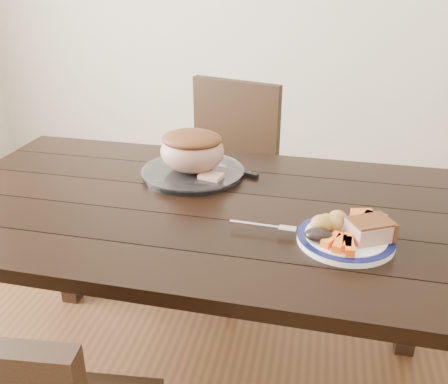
% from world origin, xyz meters
% --- Properties ---
extents(dining_table, '(1.63, 0.95, 0.75)m').
position_xyz_m(dining_table, '(0.00, 0.00, 0.66)').
color(dining_table, black).
rests_on(dining_table, ground).
extents(chair_far, '(0.53, 0.53, 0.93)m').
position_xyz_m(chair_far, '(-0.07, 0.73, 0.52)').
color(chair_far, black).
rests_on(chair_far, ground).
extents(dinner_plate, '(0.25, 0.25, 0.02)m').
position_xyz_m(dinner_plate, '(0.42, -0.15, 0.76)').
color(dinner_plate, white).
rests_on(dinner_plate, dining_table).
extents(plate_rim, '(0.25, 0.25, 0.02)m').
position_xyz_m(plate_rim, '(0.42, -0.15, 0.77)').
color(plate_rim, '#0D1241').
rests_on(plate_rim, dinner_plate).
extents(serving_platter, '(0.33, 0.33, 0.02)m').
position_xyz_m(serving_platter, '(-0.07, 0.19, 0.76)').
color(serving_platter, white).
rests_on(serving_platter, dining_table).
extents(pork_slice, '(0.13, 0.12, 0.04)m').
position_xyz_m(pork_slice, '(0.48, -0.15, 0.79)').
color(pork_slice, tan).
rests_on(pork_slice, dinner_plate).
extents(roasted_potatoes, '(0.09, 0.09, 0.05)m').
position_xyz_m(roasted_potatoes, '(0.38, -0.13, 0.79)').
color(roasted_potatoes, gold).
rests_on(roasted_potatoes, dinner_plate).
extents(carrot_batons, '(0.08, 0.09, 0.02)m').
position_xyz_m(carrot_batons, '(0.41, -0.21, 0.78)').
color(carrot_batons, '#FB6015').
rests_on(carrot_batons, dinner_plate).
extents(pumpkin_wedges, '(0.09, 0.07, 0.04)m').
position_xyz_m(pumpkin_wedges, '(0.48, -0.09, 0.79)').
color(pumpkin_wedges, orange).
rests_on(pumpkin_wedges, dinner_plate).
extents(dark_mushroom, '(0.07, 0.05, 0.03)m').
position_xyz_m(dark_mushroom, '(0.35, -0.19, 0.79)').
color(dark_mushroom, black).
rests_on(dark_mushroom, dinner_plate).
extents(fork, '(0.18, 0.03, 0.00)m').
position_xyz_m(fork, '(0.22, -0.14, 0.77)').
color(fork, silver).
rests_on(fork, dinner_plate).
extents(roast_joint, '(0.21, 0.18, 0.14)m').
position_xyz_m(roast_joint, '(-0.07, 0.19, 0.84)').
color(roast_joint, tan).
rests_on(roast_joint, serving_platter).
extents(cut_slice, '(0.08, 0.07, 0.02)m').
position_xyz_m(cut_slice, '(0.01, 0.14, 0.78)').
color(cut_slice, tan).
rests_on(cut_slice, serving_platter).
extents(carving_knife, '(0.31, 0.14, 0.01)m').
position_xyz_m(carving_knife, '(0.05, 0.25, 0.76)').
color(carving_knife, silver).
rests_on(carving_knife, dining_table).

